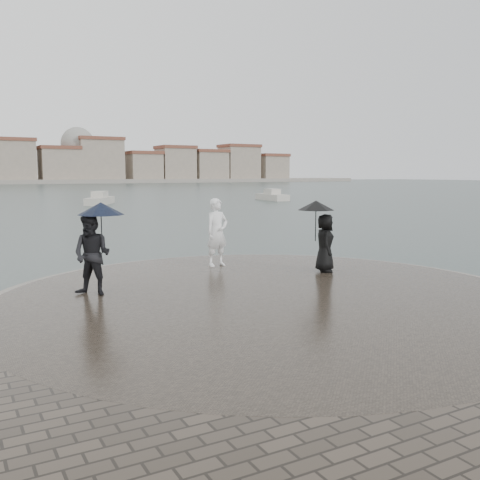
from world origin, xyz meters
TOP-DOWN VIEW (x-y plane):
  - ground at (0.00, 0.00)m, footprint 400.00×400.00m
  - kerb_ring at (0.00, 3.50)m, footprint 12.50×12.50m
  - quay_tip at (0.00, 3.50)m, footprint 11.90×11.90m
  - statue at (0.69, 7.44)m, footprint 0.79×0.59m
  - visitor_left at (-3.32, 5.44)m, footprint 1.31×1.16m
  - visitor_right at (2.78, 5.22)m, footprint 1.17×1.07m
  - boats at (16.67, 45.62)m, footprint 22.25×6.83m

SIDE VIEW (x-z plane):
  - ground at x=0.00m, z-range 0.00..0.00m
  - kerb_ring at x=0.00m, z-range 0.00..0.32m
  - quay_tip at x=0.00m, z-range 0.00..0.36m
  - boats at x=16.67m, z-range -0.37..1.13m
  - statue at x=0.69m, z-range 0.36..2.32m
  - visitor_right at x=2.78m, z-range 0.49..2.44m
  - visitor_left at x=-3.32m, z-range 0.46..2.50m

